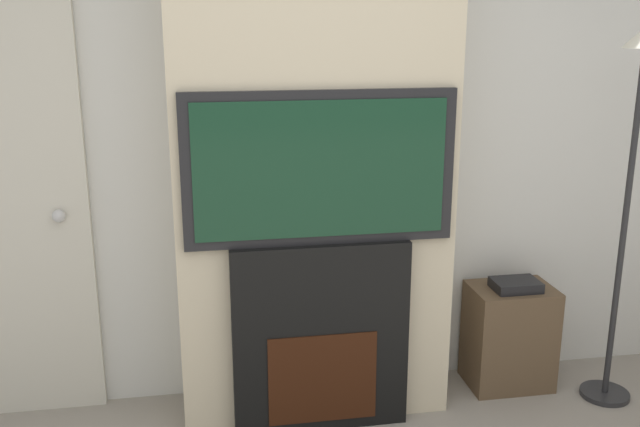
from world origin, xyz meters
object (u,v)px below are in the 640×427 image
(fireplace, at_px, (320,337))
(floor_lamp, at_px, (632,159))
(television, at_px, (320,168))
(media_stand, at_px, (509,335))

(fireplace, distance_m, floor_lamp, 1.66)
(television, distance_m, floor_lamp, 1.47)
(television, xyz_separation_m, floor_lamp, (1.47, -0.00, -0.01))
(television, relative_size, floor_lamp, 0.65)
(floor_lamp, xyz_separation_m, media_stand, (-0.44, 0.21, -0.95))
(fireplace, distance_m, media_stand, 1.06)
(fireplace, bearing_deg, floor_lamp, -0.11)
(fireplace, relative_size, floor_lamp, 0.49)
(media_stand, bearing_deg, fireplace, -168.52)
(television, xyz_separation_m, media_stand, (1.03, 0.21, -0.96))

